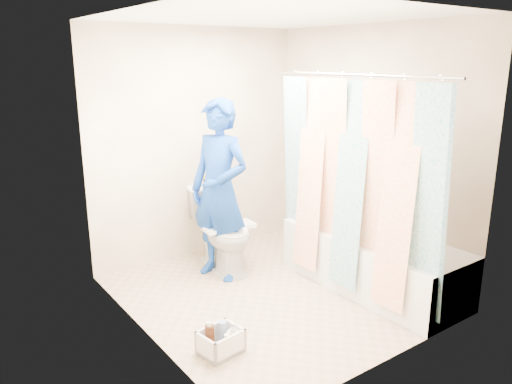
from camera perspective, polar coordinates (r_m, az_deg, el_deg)
floor at (r=4.64m, az=1.79°, el=-11.57°), size 2.60×2.60×0.00m
ceiling at (r=4.17m, az=2.07°, el=19.45°), size 2.40×2.60×0.02m
wall_back at (r=5.31m, az=-6.74°, el=5.41°), size 2.40×0.02×2.40m
wall_front at (r=3.34m, az=15.70°, el=-0.76°), size 2.40×0.02×2.40m
wall_left at (r=3.65m, az=-13.13°, el=0.72°), size 0.02×2.60×2.40m
wall_right at (r=5.06m, az=12.76°, el=4.65°), size 0.02×2.60×2.40m
bathtub at (r=4.79m, az=13.13°, el=-7.58°), size 0.70×1.75×0.50m
curtain_rod at (r=4.19m, az=11.47°, el=12.99°), size 0.02×1.90×0.02m
shower_curtain at (r=4.32m, az=10.83°, el=0.58°), size 0.06×1.75×1.80m
toilet at (r=5.04m, az=-3.76°, el=-4.30°), size 0.56×0.86×0.83m
tank_lid at (r=4.90m, az=-3.11°, el=-3.96°), size 0.53×0.28×0.04m
tank_internals at (r=5.10m, az=-5.37°, el=0.59°), size 0.20×0.07×0.27m
plumber at (r=4.74m, az=-4.19°, el=0.19°), size 0.60×0.73×1.73m
cleaning_caddy at (r=3.80m, az=-3.94°, el=-16.70°), size 0.33×0.27×0.23m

